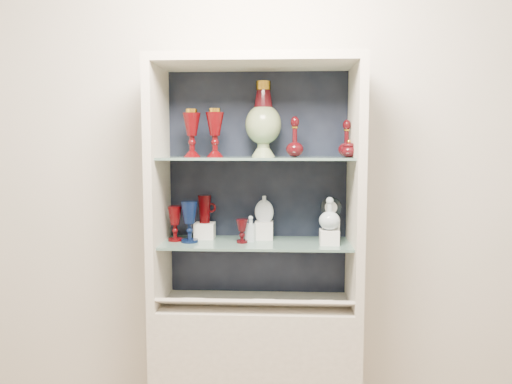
{
  "coord_description": "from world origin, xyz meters",
  "views": [
    {
      "loc": [
        0.12,
        -0.88,
        1.54
      ],
      "look_at": [
        0.0,
        1.53,
        1.3
      ],
      "focal_mm": 35.0,
      "sensor_mm": 36.0,
      "label": 1
    }
  ],
  "objects_px": {
    "ruby_decanter_a": "(295,134)",
    "cameo_medallion": "(331,208)",
    "ruby_goblet_small": "(242,231)",
    "flat_flask": "(264,208)",
    "pedestal_lamp_right": "(215,133)",
    "ruby_goblet_tall": "(175,224)",
    "clear_round_decanter": "(330,214)",
    "clear_square_bottle": "(251,229)",
    "pedestal_lamp_left": "(192,133)",
    "ruby_pitcher": "(205,209)",
    "enamel_urn": "(263,119)",
    "ruby_decanter_b": "(347,137)",
    "cobalt_goblet": "(189,222)",
    "lidded_bowl": "(349,148)"
  },
  "relations": [
    {
      "from": "enamel_urn",
      "to": "ruby_decanter_b",
      "type": "distance_m",
      "value": 0.42
    },
    {
      "from": "enamel_urn",
      "to": "ruby_goblet_small",
      "type": "distance_m",
      "value": 0.56
    },
    {
      "from": "cobalt_goblet",
      "to": "clear_round_decanter",
      "type": "relative_size",
      "value": 1.33
    },
    {
      "from": "enamel_urn",
      "to": "clear_square_bottle",
      "type": "bearing_deg",
      "value": -141.42
    },
    {
      "from": "pedestal_lamp_left",
      "to": "ruby_pitcher",
      "type": "relative_size",
      "value": 1.62
    },
    {
      "from": "clear_round_decanter",
      "to": "cameo_medallion",
      "type": "bearing_deg",
      "value": 80.51
    },
    {
      "from": "pedestal_lamp_right",
      "to": "enamel_urn",
      "type": "relative_size",
      "value": 0.63
    },
    {
      "from": "lidded_bowl",
      "to": "enamel_urn",
      "type": "bearing_deg",
      "value": 165.28
    },
    {
      "from": "clear_square_bottle",
      "to": "cameo_medallion",
      "type": "relative_size",
      "value": 1.06
    },
    {
      "from": "pedestal_lamp_right",
      "to": "clear_round_decanter",
      "type": "relative_size",
      "value": 1.53
    },
    {
      "from": "enamel_urn",
      "to": "lidded_bowl",
      "type": "height_order",
      "value": "enamel_urn"
    },
    {
      "from": "pedestal_lamp_left",
      "to": "ruby_decanter_a",
      "type": "xyz_separation_m",
      "value": [
        0.5,
        0.02,
        -0.01
      ]
    },
    {
      "from": "pedestal_lamp_left",
      "to": "enamel_urn",
      "type": "relative_size",
      "value": 0.63
    },
    {
      "from": "pedestal_lamp_left",
      "to": "clear_square_bottle",
      "type": "distance_m",
      "value": 0.55
    },
    {
      "from": "ruby_pitcher",
      "to": "ruby_decanter_a",
      "type": "bearing_deg",
      "value": -5.16
    },
    {
      "from": "pedestal_lamp_right",
      "to": "ruby_goblet_tall",
      "type": "xyz_separation_m",
      "value": [
        -0.21,
        0.02,
        -0.45
      ]
    },
    {
      "from": "ruby_goblet_tall",
      "to": "flat_flask",
      "type": "xyz_separation_m",
      "value": [
        0.44,
        0.07,
        0.07
      ]
    },
    {
      "from": "ruby_decanter_b",
      "to": "clear_round_decanter",
      "type": "relative_size",
      "value": 1.26
    },
    {
      "from": "flat_flask",
      "to": "cameo_medallion",
      "type": "distance_m",
      "value": 0.34
    },
    {
      "from": "ruby_pitcher",
      "to": "flat_flask",
      "type": "bearing_deg",
      "value": 2.65
    },
    {
      "from": "ruby_pitcher",
      "to": "ruby_decanter_b",
      "type": "bearing_deg",
      "value": -0.19
    },
    {
      "from": "ruby_pitcher",
      "to": "clear_square_bottle",
      "type": "height_order",
      "value": "ruby_pitcher"
    },
    {
      "from": "enamel_urn",
      "to": "ruby_pitcher",
      "type": "relative_size",
      "value": 2.59
    },
    {
      "from": "ruby_decanter_a",
      "to": "cobalt_goblet",
      "type": "bearing_deg",
      "value": -176.0
    },
    {
      "from": "ruby_goblet_small",
      "to": "flat_flask",
      "type": "height_order",
      "value": "flat_flask"
    },
    {
      "from": "lidded_bowl",
      "to": "flat_flask",
      "type": "distance_m",
      "value": 0.52
    },
    {
      "from": "ruby_goblet_tall",
      "to": "clear_square_bottle",
      "type": "relative_size",
      "value": 1.36
    },
    {
      "from": "ruby_decanter_a",
      "to": "cobalt_goblet",
      "type": "distance_m",
      "value": 0.67
    },
    {
      "from": "enamel_urn",
      "to": "ruby_pitcher",
      "type": "bearing_deg",
      "value": 177.03
    },
    {
      "from": "ruby_decanter_a",
      "to": "clear_round_decanter",
      "type": "distance_m",
      "value": 0.42
    },
    {
      "from": "cobalt_goblet",
      "to": "flat_flask",
      "type": "height_order",
      "value": "flat_flask"
    },
    {
      "from": "cameo_medallion",
      "to": "ruby_goblet_small",
      "type": "bearing_deg",
      "value": -155.95
    },
    {
      "from": "clear_round_decanter",
      "to": "cameo_medallion",
      "type": "xyz_separation_m",
      "value": [
        0.02,
        0.11,
        0.01
      ]
    },
    {
      "from": "cobalt_goblet",
      "to": "clear_round_decanter",
      "type": "xyz_separation_m",
      "value": [
        0.68,
        -0.02,
        0.04
      ]
    },
    {
      "from": "ruby_decanter_a",
      "to": "cobalt_goblet",
      "type": "xyz_separation_m",
      "value": [
        -0.51,
        -0.04,
        -0.43
      ]
    },
    {
      "from": "pedestal_lamp_right",
      "to": "ruby_decanter_a",
      "type": "xyz_separation_m",
      "value": [
        0.39,
        0.03,
        -0.01
      ]
    },
    {
      "from": "enamel_urn",
      "to": "cobalt_goblet",
      "type": "height_order",
      "value": "enamel_urn"
    },
    {
      "from": "ruby_decanter_a",
      "to": "cameo_medallion",
      "type": "relative_size",
      "value": 1.8
    },
    {
      "from": "enamel_urn",
      "to": "ruby_pitcher",
      "type": "xyz_separation_m",
      "value": [
        -0.3,
        0.02,
        -0.45
      ]
    },
    {
      "from": "ruby_decanter_a",
      "to": "clear_square_bottle",
      "type": "xyz_separation_m",
      "value": [
        -0.22,
        0.0,
        -0.47
      ]
    },
    {
      "from": "ruby_goblet_small",
      "to": "ruby_goblet_tall",
      "type": "bearing_deg",
      "value": 174.42
    },
    {
      "from": "ruby_goblet_tall",
      "to": "clear_round_decanter",
      "type": "height_order",
      "value": "clear_round_decanter"
    },
    {
      "from": "ruby_goblet_small",
      "to": "flat_flask",
      "type": "relative_size",
      "value": 0.86
    },
    {
      "from": "enamel_urn",
      "to": "pedestal_lamp_right",
      "type": "bearing_deg",
      "value": -160.96
    },
    {
      "from": "lidded_bowl",
      "to": "clear_round_decanter",
      "type": "height_order",
      "value": "lidded_bowl"
    },
    {
      "from": "ruby_decanter_b",
      "to": "cameo_medallion",
      "type": "relative_size",
      "value": 1.57
    },
    {
      "from": "lidded_bowl",
      "to": "ruby_goblet_tall",
      "type": "height_order",
      "value": "lidded_bowl"
    },
    {
      "from": "ruby_goblet_tall",
      "to": "flat_flask",
      "type": "distance_m",
      "value": 0.45
    },
    {
      "from": "clear_round_decanter",
      "to": "ruby_goblet_tall",
      "type": "bearing_deg",
      "value": 176.53
    },
    {
      "from": "pedestal_lamp_right",
      "to": "pedestal_lamp_left",
      "type": "bearing_deg",
      "value": 174.99
    }
  ]
}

